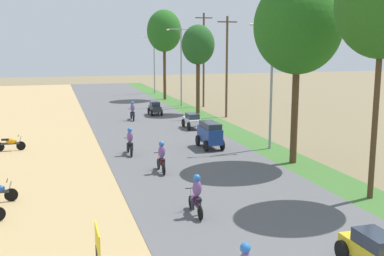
# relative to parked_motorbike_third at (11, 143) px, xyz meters

# --- Properties ---
(parked_motorbike_third) EXTENTS (1.80, 0.54, 0.94)m
(parked_motorbike_third) POSITION_rel_parked_motorbike_third_xyz_m (0.00, 0.00, 0.00)
(parked_motorbike_third) COLOR black
(parked_motorbike_third) RESTS_ON dirt_shoulder
(street_signboard) EXTENTS (0.06, 1.30, 1.50)m
(street_signboard) POSITION_rel_parked_motorbike_third_xyz_m (3.68, -18.06, 0.55)
(street_signboard) COLOR #262628
(street_signboard) RESTS_ON dirt_shoulder
(median_tree_nearest) EXTENTS (3.83, 3.83, 10.39)m
(median_tree_nearest) POSITION_rel_parked_motorbike_third_xyz_m (15.62, -14.10, 7.65)
(median_tree_nearest) COLOR #4C351E
(median_tree_nearest) RESTS_ON median_strip
(median_tree_second) EXTENTS (4.73, 4.73, 10.05)m
(median_tree_second) POSITION_rel_parked_motorbike_third_xyz_m (15.39, -7.59, 6.96)
(median_tree_second) COLOR #4C351E
(median_tree_second) RESTS_ON median_strip
(median_tree_third) EXTENTS (3.08, 3.08, 8.28)m
(median_tree_third) POSITION_rel_parked_motorbike_third_xyz_m (15.84, 12.07, 5.87)
(median_tree_third) COLOR #4C351E
(median_tree_third) RESTS_ON median_strip
(median_tree_fourth) EXTENTS (3.99, 3.99, 10.40)m
(median_tree_fourth) POSITION_rel_parked_motorbike_third_xyz_m (15.39, 24.06, 7.45)
(median_tree_fourth) COLOR #4C351E
(median_tree_fourth) RESTS_ON median_strip
(streetlamp_near) EXTENTS (3.16, 0.20, 7.91)m
(streetlamp_near) POSITION_rel_parked_motorbike_third_xyz_m (15.72, -3.90, 4.06)
(streetlamp_near) COLOR gray
(streetlamp_near) RESTS_ON median_strip
(streetlamp_mid) EXTENTS (3.16, 0.20, 8.15)m
(streetlamp_mid) POSITION_rel_parked_motorbike_third_xyz_m (15.72, 17.73, 4.18)
(streetlamp_mid) COLOR gray
(streetlamp_mid) RESTS_ON median_strip
(streetlamp_far) EXTENTS (3.16, 0.20, 7.54)m
(streetlamp_far) POSITION_rel_parked_motorbike_third_xyz_m (15.72, 31.47, 3.87)
(streetlamp_far) COLOR gray
(streetlamp_far) RESTS_ON median_strip
(utility_pole_near) EXTENTS (1.80, 0.20, 8.98)m
(utility_pole_near) POSITION_rel_parked_motorbike_third_xyz_m (17.70, 9.38, 4.13)
(utility_pole_near) COLOR brown
(utility_pole_near) RESTS_ON ground
(utility_pole_far) EXTENTS (1.80, 0.20, 9.69)m
(utility_pole_far) POSITION_rel_parked_motorbike_third_xyz_m (17.89, 16.78, 4.48)
(utility_pole_far) COLOR brown
(utility_pole_far) RESTS_ON ground
(car_sedan_yellow) EXTENTS (1.10, 2.26, 1.19)m
(car_sedan_yellow) POSITION_rel_parked_motorbike_third_xyz_m (11.42, -19.91, 0.19)
(car_sedan_yellow) COLOR gold
(car_sedan_yellow) RESTS_ON road_strip
(car_van_blue) EXTENTS (1.19, 2.41, 1.67)m
(car_van_blue) POSITION_rel_parked_motorbike_third_xyz_m (12.08, -2.81, 0.47)
(car_van_blue) COLOR navy
(car_van_blue) RESTS_ON road_strip
(car_sedan_white) EXTENTS (1.10, 2.26, 1.19)m
(car_sedan_white) POSITION_rel_parked_motorbike_third_xyz_m (12.97, 4.25, 0.19)
(car_sedan_white) COLOR silver
(car_sedan_white) RESTS_ON road_strip
(car_hatchback_charcoal) EXTENTS (1.04, 2.00, 1.23)m
(car_hatchback_charcoal) POSITION_rel_parked_motorbike_third_xyz_m (11.67, 12.08, 0.19)
(car_hatchback_charcoal) COLOR #282D33
(car_hatchback_charcoal) RESTS_ON road_strip
(motorbike_ahead_second) EXTENTS (0.54, 1.80, 1.66)m
(motorbike_ahead_second) POSITION_rel_parked_motorbike_third_xyz_m (7.78, -14.04, 0.30)
(motorbike_ahead_second) COLOR black
(motorbike_ahead_second) RESTS_ON road_strip
(motorbike_ahead_third) EXTENTS (0.54, 1.80, 1.66)m
(motorbike_ahead_third) POSITION_rel_parked_motorbike_third_xyz_m (7.85, -7.59, 0.30)
(motorbike_ahead_third) COLOR black
(motorbike_ahead_third) RESTS_ON road_strip
(motorbike_ahead_fourth) EXTENTS (0.54, 1.80, 1.66)m
(motorbike_ahead_fourth) POSITION_rel_parked_motorbike_third_xyz_m (6.92, -3.21, 0.30)
(motorbike_ahead_fourth) COLOR black
(motorbike_ahead_fourth) RESTS_ON road_strip
(motorbike_ahead_fifth) EXTENTS (0.54, 1.80, 1.66)m
(motorbike_ahead_fifth) POSITION_rel_parked_motorbike_third_xyz_m (9.16, 9.59, 0.30)
(motorbike_ahead_fifth) COLOR black
(motorbike_ahead_fifth) RESTS_ON road_strip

